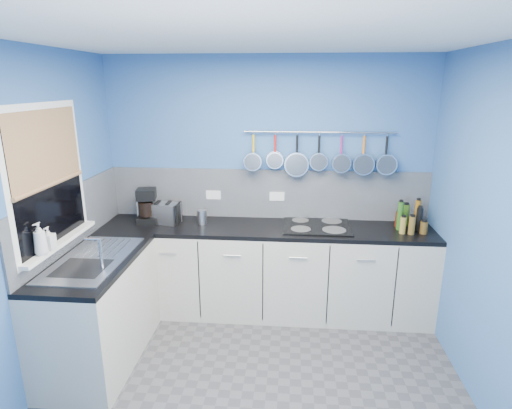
# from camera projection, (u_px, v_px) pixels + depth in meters

# --- Properties ---
(floor) EXTENTS (3.20, 3.00, 0.02)m
(floor) POSITION_uv_depth(u_px,v_px,m) (254.00, 393.00, 3.17)
(floor) COLOR #47474C
(floor) RESTS_ON ground
(ceiling) EXTENTS (3.20, 3.00, 0.02)m
(ceiling) POSITION_uv_depth(u_px,v_px,m) (254.00, 34.00, 2.47)
(ceiling) COLOR white
(ceiling) RESTS_ON ground
(wall_back) EXTENTS (3.20, 0.02, 2.50)m
(wall_back) POSITION_uv_depth(u_px,v_px,m) (267.00, 184.00, 4.26)
(wall_back) COLOR #3763A3
(wall_back) RESTS_ON ground
(wall_front) EXTENTS (3.20, 0.02, 2.50)m
(wall_front) POSITION_uv_depth(u_px,v_px,m) (212.00, 397.00, 1.37)
(wall_front) COLOR #3763A3
(wall_front) RESTS_ON ground
(wall_left) EXTENTS (0.02, 3.00, 2.50)m
(wall_left) POSITION_uv_depth(u_px,v_px,m) (25.00, 229.00, 2.95)
(wall_left) COLOR #3763A3
(wall_left) RESTS_ON ground
(wall_right) EXTENTS (0.02, 3.00, 2.50)m
(wall_right) POSITION_uv_depth(u_px,v_px,m) (505.00, 243.00, 2.69)
(wall_right) COLOR #3763A3
(wall_right) RESTS_ON ground
(backsplash_back) EXTENTS (3.20, 0.02, 0.50)m
(backsplash_back) POSITION_uv_depth(u_px,v_px,m) (267.00, 194.00, 4.27)
(backsplash_back) COLOR #9195A0
(backsplash_back) RESTS_ON wall_back
(backsplash_left) EXTENTS (0.02, 1.80, 0.50)m
(backsplash_left) POSITION_uv_depth(u_px,v_px,m) (73.00, 216.00, 3.55)
(backsplash_left) COLOR #9195A0
(backsplash_left) RESTS_ON wall_left
(cabinet_run_back) EXTENTS (3.20, 0.60, 0.86)m
(cabinet_run_back) POSITION_uv_depth(u_px,v_px,m) (265.00, 271.00, 4.20)
(cabinet_run_back) COLOR #B9B4A5
(cabinet_run_back) RESTS_ON ground
(worktop_back) EXTENTS (3.20, 0.60, 0.04)m
(worktop_back) POSITION_uv_depth(u_px,v_px,m) (265.00, 228.00, 4.07)
(worktop_back) COLOR black
(worktop_back) RESTS_ON cabinet_run_back
(cabinet_run_left) EXTENTS (0.60, 1.20, 0.86)m
(cabinet_run_left) POSITION_uv_depth(u_px,v_px,m) (99.00, 312.00, 3.44)
(cabinet_run_left) COLOR #B9B4A5
(cabinet_run_left) RESTS_ON ground
(worktop_left) EXTENTS (0.60, 1.20, 0.04)m
(worktop_left) POSITION_uv_depth(u_px,v_px,m) (93.00, 262.00, 3.32)
(worktop_left) COLOR black
(worktop_left) RESTS_ON cabinet_run_left
(window_frame) EXTENTS (0.01, 1.00, 1.10)m
(window_frame) POSITION_uv_depth(u_px,v_px,m) (48.00, 178.00, 3.15)
(window_frame) COLOR white
(window_frame) RESTS_ON wall_left
(window_glass) EXTENTS (0.01, 0.90, 1.00)m
(window_glass) POSITION_uv_depth(u_px,v_px,m) (49.00, 178.00, 3.15)
(window_glass) COLOR black
(window_glass) RESTS_ON wall_left
(bamboo_blind) EXTENTS (0.01, 0.90, 0.55)m
(bamboo_blind) POSITION_uv_depth(u_px,v_px,m) (46.00, 148.00, 3.09)
(bamboo_blind) COLOR #A1724C
(bamboo_blind) RESTS_ON wall_left
(window_sill) EXTENTS (0.10, 0.98, 0.03)m
(window_sill) POSITION_uv_depth(u_px,v_px,m) (60.00, 242.00, 3.29)
(window_sill) COLOR white
(window_sill) RESTS_ON wall_left
(sink_unit) EXTENTS (0.50, 0.95, 0.01)m
(sink_unit) POSITION_uv_depth(u_px,v_px,m) (93.00, 259.00, 3.31)
(sink_unit) COLOR silver
(sink_unit) RESTS_ON worktop_left
(mixer_tap) EXTENTS (0.12, 0.08, 0.26)m
(mixer_tap) POSITION_uv_depth(u_px,v_px,m) (101.00, 254.00, 3.09)
(mixer_tap) COLOR silver
(mixer_tap) RESTS_ON worktop_left
(socket_left) EXTENTS (0.15, 0.01, 0.09)m
(socket_left) POSITION_uv_depth(u_px,v_px,m) (213.00, 195.00, 4.31)
(socket_left) COLOR white
(socket_left) RESTS_ON backsplash_back
(socket_right) EXTENTS (0.15, 0.01, 0.09)m
(socket_right) POSITION_uv_depth(u_px,v_px,m) (277.00, 196.00, 4.26)
(socket_right) COLOR white
(socket_right) RESTS_ON backsplash_back
(pot_rail) EXTENTS (1.45, 0.02, 0.02)m
(pot_rail) POSITION_uv_depth(u_px,v_px,m) (320.00, 132.00, 4.02)
(pot_rail) COLOR silver
(pot_rail) RESTS_ON wall_back
(soap_bottle_a) EXTENTS (0.11, 0.11, 0.24)m
(soap_bottle_a) POSITION_uv_depth(u_px,v_px,m) (40.00, 239.00, 2.99)
(soap_bottle_a) COLOR white
(soap_bottle_a) RESTS_ON window_sill
(soap_bottle_b) EXTENTS (0.08, 0.08, 0.17)m
(soap_bottle_b) POSITION_uv_depth(u_px,v_px,m) (48.00, 238.00, 3.10)
(soap_bottle_b) COLOR white
(soap_bottle_b) RESTS_ON window_sill
(paper_towel) EXTENTS (0.13, 0.13, 0.27)m
(paper_towel) POSITION_uv_depth(u_px,v_px,m) (143.00, 207.00, 4.23)
(paper_towel) COLOR white
(paper_towel) RESTS_ON worktop_back
(coffee_maker) EXTENTS (0.23, 0.24, 0.34)m
(coffee_maker) POSITION_uv_depth(u_px,v_px,m) (146.00, 206.00, 4.14)
(coffee_maker) COLOR black
(coffee_maker) RESTS_ON worktop_back
(toaster) EXTENTS (0.34, 0.24, 0.20)m
(toaster) POSITION_uv_depth(u_px,v_px,m) (164.00, 213.00, 4.16)
(toaster) COLOR silver
(toaster) RESTS_ON worktop_back
(canister) EXTENTS (0.12, 0.12, 0.14)m
(canister) POSITION_uv_depth(u_px,v_px,m) (202.00, 217.00, 4.13)
(canister) COLOR silver
(canister) RESTS_ON worktop_back
(hob) EXTENTS (0.64, 0.56, 0.01)m
(hob) POSITION_uv_depth(u_px,v_px,m) (317.00, 225.00, 4.08)
(hob) COLOR black
(hob) RESTS_ON worktop_back
(pan_0) EXTENTS (0.18, 0.12, 0.37)m
(pan_0) POSITION_uv_depth(u_px,v_px,m) (253.00, 151.00, 4.11)
(pan_0) COLOR silver
(pan_0) RESTS_ON pot_rail
(pan_1) EXTENTS (0.17, 0.06, 0.36)m
(pan_1) POSITION_uv_depth(u_px,v_px,m) (275.00, 150.00, 4.09)
(pan_1) COLOR silver
(pan_1) RESTS_ON pot_rail
(pan_2) EXTENTS (0.24, 0.07, 0.43)m
(pan_2) POSITION_uv_depth(u_px,v_px,m) (297.00, 154.00, 4.09)
(pan_2) COLOR silver
(pan_2) RESTS_ON pot_rail
(pan_3) EXTENTS (0.18, 0.07, 0.37)m
(pan_3) POSITION_uv_depth(u_px,v_px,m) (319.00, 151.00, 4.06)
(pan_3) COLOR silver
(pan_3) RESTS_ON pot_rail
(pan_4) EXTENTS (0.18, 0.12, 0.37)m
(pan_4) POSITION_uv_depth(u_px,v_px,m) (341.00, 152.00, 4.04)
(pan_4) COLOR silver
(pan_4) RESTS_ON pot_rail
(pan_5) EXTENTS (0.21, 0.09, 0.40)m
(pan_5) POSITION_uv_depth(u_px,v_px,m) (363.00, 154.00, 4.03)
(pan_5) COLOR silver
(pan_5) RESTS_ON pot_rail
(pan_6) EXTENTS (0.20, 0.11, 0.39)m
(pan_6) POSITION_uv_depth(u_px,v_px,m) (386.00, 154.00, 4.01)
(pan_6) COLOR silver
(pan_6) RESTS_ON pot_rail
(condiment_0) EXTENTS (0.05, 0.05, 0.26)m
(condiment_0) POSITION_uv_depth(u_px,v_px,m) (417.00, 213.00, 4.03)
(condiment_0) COLOR #8C5914
(condiment_0) RESTS_ON worktop_back
(condiment_1) EXTENTS (0.06, 0.06, 0.21)m
(condiment_1) POSITION_uv_depth(u_px,v_px,m) (405.00, 215.00, 4.05)
(condiment_1) COLOR #3F721E
(condiment_1) RESTS_ON worktop_back
(condiment_2) EXTENTS (0.06, 0.06, 0.15)m
(condiment_2) POSITION_uv_depth(u_px,v_px,m) (398.00, 219.00, 4.04)
(condiment_2) COLOR #4C190C
(condiment_2) RESTS_ON worktop_back
(condiment_3) EXTENTS (0.06, 0.06, 0.22)m
(condiment_3) POSITION_uv_depth(u_px,v_px,m) (419.00, 219.00, 3.93)
(condiment_3) COLOR black
(condiment_3) RESTS_ON worktop_back
(condiment_4) EXTENTS (0.06, 0.06, 0.13)m
(condiment_4) POSITION_uv_depth(u_px,v_px,m) (411.00, 223.00, 3.95)
(condiment_4) COLOR black
(condiment_4) RESTS_ON worktop_back
(condiment_5) EXTENTS (0.05, 0.05, 0.27)m
(condiment_5) POSITION_uv_depth(u_px,v_px,m) (400.00, 216.00, 3.94)
(condiment_5) COLOR #265919
(condiment_5) RESTS_ON worktop_back
(condiment_6) EXTENTS (0.07, 0.07, 0.11)m
(condiment_6) POSITION_uv_depth(u_px,v_px,m) (424.00, 228.00, 3.86)
(condiment_6) COLOR brown
(condiment_6) RESTS_ON worktop_back
(condiment_7) EXTENTS (0.06, 0.06, 0.17)m
(condiment_7) POSITION_uv_depth(u_px,v_px,m) (412.00, 225.00, 3.84)
(condiment_7) COLOR brown
(condiment_7) RESTS_ON worktop_back
(condiment_8) EXTENTS (0.06, 0.06, 0.16)m
(condiment_8) POSITION_uv_depth(u_px,v_px,m) (403.00, 225.00, 3.86)
(condiment_8) COLOR olive
(condiment_8) RESTS_ON worktop_back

